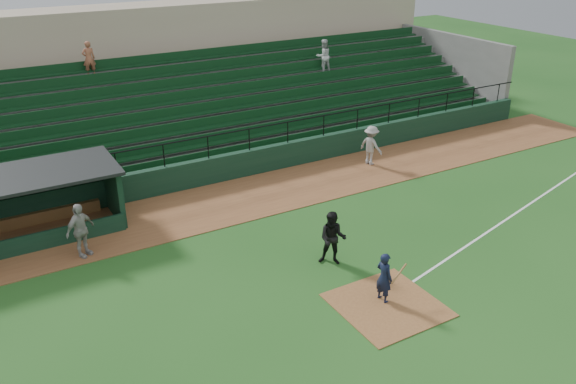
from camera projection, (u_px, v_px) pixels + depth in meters
ground at (367, 289)px, 18.49m from camera, size 90.00×90.00×0.00m
warning_track at (253, 196)px, 24.77m from camera, size 40.00×4.00×0.03m
home_plate_dirt at (387, 305)px, 17.70m from camera, size 3.00×3.00×0.03m
foul_line at (511, 216)px, 23.08m from camera, size 17.49×4.44×0.01m
stadium_structure at (178, 97)px, 30.47m from camera, size 38.00×13.08×6.40m
batter_at_plate at (384, 277)px, 17.60m from camera, size 1.03×0.69×1.66m
umpire at (333, 238)px, 19.52m from camera, size 1.18×1.15×1.91m
runner at (371, 145)px, 27.67m from camera, size 0.99×1.36×1.89m
dugout_player_a at (80, 230)px, 19.90m from camera, size 1.24×1.00×1.97m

